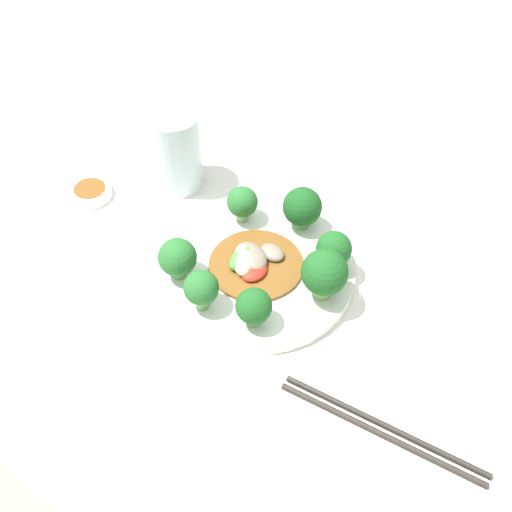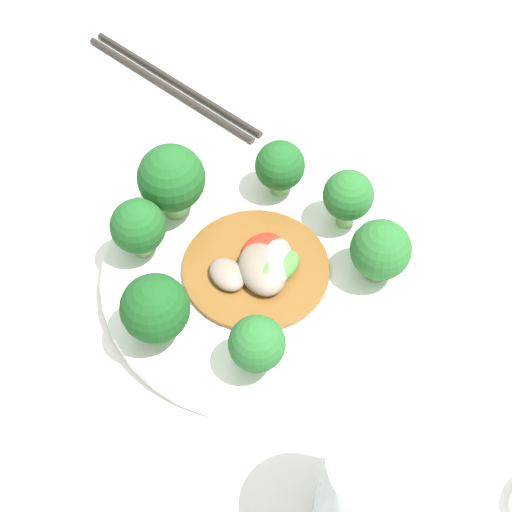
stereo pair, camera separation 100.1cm
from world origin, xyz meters
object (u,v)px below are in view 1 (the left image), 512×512
Objects in this scene: broccoli_west at (324,273)px; plate at (256,270)px; chopsticks at (382,429)px; broccoli_north at (201,288)px; broccoli_southeast at (242,202)px; stirfry_center at (252,261)px; broccoli_northeast at (178,258)px; broccoli_southwest at (334,249)px; broccoli_northwest at (254,307)px; drinking_glass at (175,150)px; sauce_dish at (92,191)px; broccoli_south at (302,207)px.

plate is at bearing 7.35° from broccoli_west.
broccoli_north is at bearing -0.68° from chopsticks.
broccoli_southeast is 0.09m from stirfry_center.
broccoli_southwest is (-0.15, -0.14, -0.00)m from broccoli_northeast.
stirfry_center is at bearing 7.80° from broccoli_west.
stirfry_center is 0.51× the size of chopsticks.
broccoli_north is 0.27m from chopsticks.
broccoli_northwest is (0.04, 0.09, -0.01)m from broccoli_west.
drinking_glass is at bearing -20.61° from chopsticks.
stirfry_center is (0.01, 0.00, 0.02)m from plate.
sauce_dish is (0.39, 0.04, -0.05)m from broccoli_west.
sauce_dish is (0.22, -0.05, -0.04)m from broccoli_northeast.
drinking_glass is at bearing -20.91° from stirfry_center.
broccoli_northwest is 0.14m from broccoli_southwest.
broccoli_south is 1.08× the size of broccoli_north.
stirfry_center is at bearing -175.36° from sauce_dish.
broccoli_northwest is 0.97× the size of broccoli_southwest.
broccoli_north is at bearing 44.51° from broccoli_west.
broccoli_southeast is 0.98× the size of broccoli_northwest.
plate is 0.11m from broccoli_north.
broccoli_southwest reaches higher than chopsticks.
broccoli_south is 0.32m from chopsticks.
broccoli_northwest is at bearing 179.04° from broccoli_northeast.
broccoli_west is at bearing -135.49° from broccoli_north.
broccoli_northwest is 0.45× the size of drinking_glass.
broccoli_west is 0.20m from chopsticks.
broccoli_north is 0.97× the size of broccoli_northeast.
broccoli_south is at bearing -157.18° from sauce_dish.
broccoli_southeast is at bearing -90.18° from broccoli_northeast.
plate is 4.60× the size of broccoli_southwest.
sauce_dish is (0.37, 0.09, -0.04)m from broccoli_southwest.
broccoli_north is 0.07m from broccoli_northwest.
plate is 0.11m from broccoli_west.
broccoli_west is 0.19m from broccoli_northeast.
broccoli_northeast is at bearing 48.26° from stirfry_center.
chopsticks is (-0.26, 0.10, -0.02)m from stirfry_center.
broccoli_northeast is at bearing -0.96° from broccoli_northwest.
broccoli_west is 1.35× the size of broccoli_southeast.
drinking_glass is (0.20, -0.08, 0.04)m from stirfry_center.
broccoli_north is at bearing 85.97° from stirfry_center.
broccoli_west reaches higher than broccoli_south.
broccoli_southeast is at bearing -69.46° from broccoli_north.
plate is at bearing 139.64° from broccoli_southeast.
broccoli_southwest is at bearing -166.93° from sauce_dish.
broccoli_southwest is at bearing -120.48° from broccoli_north.
broccoli_northeast is at bearing 66.97° from broccoli_south.
chopsticks is (-0.20, 0.02, -0.05)m from broccoli_northwest.
broccoli_northwest is 0.89× the size of sauce_dish.
broccoli_south is 0.18m from broccoli_northwest.
broccoli_south is 0.26× the size of chopsticks.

